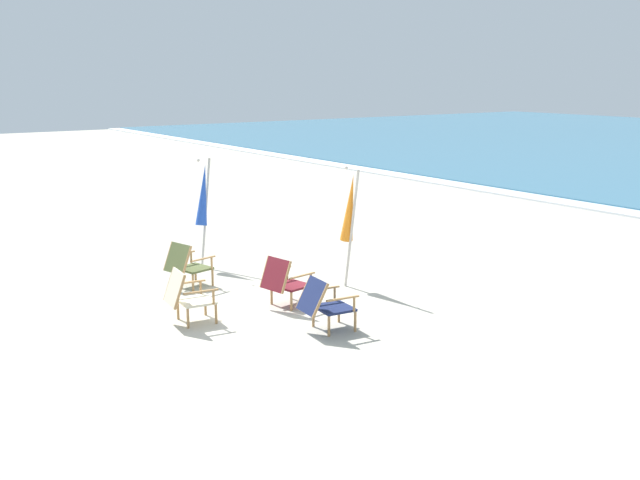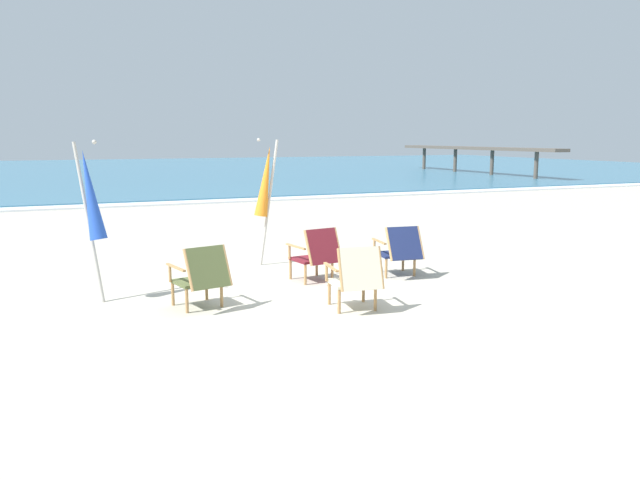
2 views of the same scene
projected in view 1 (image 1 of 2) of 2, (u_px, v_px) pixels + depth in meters
name	position (u px, v px, depth m)	size (l,w,h in m)	color
ground_plane	(255.00, 305.00, 11.97)	(80.00, 80.00, 0.00)	#B7AF9E
beach_chair_front_right	(187.00, 264.00, 12.87)	(0.72, 0.82, 0.81)	#515B33
beach_chair_mid_center	(284.00, 281.00, 11.82)	(0.68, 0.78, 0.81)	maroon
beach_chair_front_left	(187.00, 295.00, 11.03)	(0.65, 0.74, 0.82)	beige
beach_chair_far_center	(324.00, 303.00, 10.69)	(0.65, 0.80, 0.79)	#19234C
umbrella_furled_blue	(203.00, 196.00, 14.15)	(0.43, 0.51, 2.09)	#B7B2A8
umbrella_furled_orange	(350.00, 209.00, 12.69)	(0.44, 0.24, 2.11)	#B7B2A8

